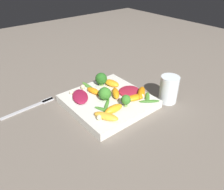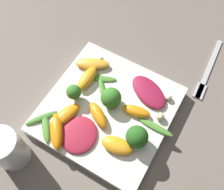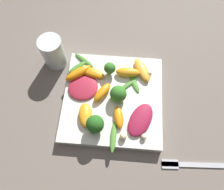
{
  "view_description": "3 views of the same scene",
  "coord_description": "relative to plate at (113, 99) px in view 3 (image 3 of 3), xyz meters",
  "views": [
    {
      "loc": [
        -0.47,
        0.37,
        0.41
      ],
      "look_at": [
        -0.0,
        -0.01,
        0.03
      ],
      "focal_mm": 35.0,
      "sensor_mm": 36.0,
      "label": 1
    },
    {
      "loc": [
        0.12,
        -0.19,
        0.51
      ],
      "look_at": [
        -0.0,
        0.02,
        0.05
      ],
      "focal_mm": 42.0,
      "sensor_mm": 36.0,
      "label": 2
    },
    {
      "loc": [
        0.22,
        0.02,
        0.53
      ],
      "look_at": [
        0.0,
        -0.0,
        0.04
      ],
      "focal_mm": 35.0,
      "sensor_mm": 36.0,
      "label": 3
    }
  ],
  "objects": [
    {
      "name": "arugula_sprig_0",
      "position": [
        -0.04,
        0.05,
        0.02
      ],
      "size": [
        0.06,
        0.04,
        0.01
      ],
      "color": "#47842D",
      "rests_on": "plate"
    },
    {
      "name": "arugula_sprig_4",
      "position": [
        -0.03,
        0.03,
        0.02
      ],
      "size": [
        0.06,
        0.07,
        0.01
      ],
      "color": "#47842D",
      "rests_on": "plate"
    },
    {
      "name": "plate",
      "position": [
        0.0,
        0.0,
        0.0
      ],
      "size": [
        0.25,
        0.25,
        0.03
      ],
      "color": "silver",
      "rests_on": "ground_plane"
    },
    {
      "name": "orange_segment_4",
      "position": [
        0.06,
        0.02,
        0.02
      ],
      "size": [
        0.06,
        0.03,
        0.02
      ],
      "color": "orange",
      "rests_on": "plate"
    },
    {
      "name": "macadamia_nut_3",
      "position": [
        0.1,
        0.03,
        0.02
      ],
      "size": [
        0.02,
        0.02,
        0.02
      ],
      "color": "beige",
      "rests_on": "plate"
    },
    {
      "name": "radicchio_leaf_0",
      "position": [
        -0.02,
        -0.08,
        0.02
      ],
      "size": [
        0.09,
        0.09,
        0.01
      ],
      "color": "maroon",
      "rests_on": "plate"
    },
    {
      "name": "orange_segment_1",
      "position": [
        -0.08,
        0.07,
        0.02
      ],
      "size": [
        0.08,
        0.06,
        0.02
      ],
      "color": "#FCAD33",
      "rests_on": "plate"
    },
    {
      "name": "fork",
      "position": [
        0.15,
        0.19,
        -0.01
      ],
      "size": [
        0.02,
        0.18,
        0.01
      ],
      "color": "#B2B2B7",
      "rests_on": "ground_plane"
    },
    {
      "name": "arugula_sprig_1",
      "position": [
        0.1,
        0.01,
        0.02
      ],
      "size": [
        0.07,
        0.01,
        0.01
      ],
      "color": "#518E33",
      "rests_on": "plate"
    },
    {
      "name": "orange_segment_2",
      "position": [
        -0.01,
        -0.03,
        0.02
      ],
      "size": [
        0.06,
        0.05,
        0.02
      ],
      "color": "orange",
      "rests_on": "plate"
    },
    {
      "name": "drinking_glass",
      "position": [
        -0.11,
        -0.17,
        0.03
      ],
      "size": [
        0.06,
        0.06,
        0.09
      ],
      "color": "white",
      "rests_on": "ground_plane"
    },
    {
      "name": "macadamia_nut_2",
      "position": [
        -0.07,
        0.09,
        0.02
      ],
      "size": [
        0.02,
        0.02,
        0.02
      ],
      "color": "beige",
      "rests_on": "plate"
    },
    {
      "name": "ground_plane",
      "position": [
        0.0,
        0.0,
        -0.01
      ],
      "size": [
        2.4,
        2.4,
        0.0
      ],
      "primitive_type": "plane",
      "color": "#6B6056"
    },
    {
      "name": "arugula_sprig_3",
      "position": [
        -0.08,
        -0.1,
        0.02
      ],
      "size": [
        0.05,
        0.06,
        0.01
      ],
      "color": "#47842D",
      "rests_on": "plate"
    },
    {
      "name": "broccoli_floret_0",
      "position": [
        0.08,
        -0.03,
        0.04
      ],
      "size": [
        0.04,
        0.04,
        0.05
      ],
      "color": "#7A9E51",
      "rests_on": "plate"
    },
    {
      "name": "macadamia_nut_1",
      "position": [
        0.1,
        0.08,
        0.02
      ],
      "size": [
        0.01,
        0.01,
        0.01
      ],
      "color": "beige",
      "rests_on": "plate"
    },
    {
      "name": "macadamia_nut_0",
      "position": [
        -0.07,
        -0.08,
        0.02
      ],
      "size": [
        0.02,
        0.02,
        0.02
      ],
      "color": "beige",
      "rests_on": "plate"
    },
    {
      "name": "orange_segment_0",
      "position": [
        0.06,
        -0.06,
        0.02
      ],
      "size": [
        0.07,
        0.04,
        0.02
      ],
      "color": "orange",
      "rests_on": "plate"
    },
    {
      "name": "radicchio_leaf_1",
      "position": [
        0.06,
        0.07,
        0.02
      ],
      "size": [
        0.1,
        0.08,
        0.01
      ],
      "color": "maroon",
      "rests_on": "plate"
    },
    {
      "name": "orange_segment_3",
      "position": [
        -0.06,
        -0.1,
        0.02
      ],
      "size": [
        0.06,
        0.07,
        0.02
      ],
      "color": "orange",
      "rests_on": "plate"
    },
    {
      "name": "broccoli_floret_1",
      "position": [
        -0.0,
        0.01,
        0.03
      ],
      "size": [
        0.04,
        0.04,
        0.04
      ],
      "color": "#84AD5B",
      "rests_on": "plate"
    },
    {
      "name": "broccoli_floret_2",
      "position": [
        -0.07,
        -0.01,
        0.04
      ],
      "size": [
        0.03,
        0.03,
        0.04
      ],
      "color": "#7A9E51",
      "rests_on": "plate"
    },
    {
      "name": "arugula_sprig_2",
      "position": [
        -0.1,
        -0.09,
        0.02
      ],
      "size": [
        0.05,
        0.06,
        0.01
      ],
      "color": "#3D7528",
      "rests_on": "plate"
    },
    {
      "name": "orange_segment_5",
      "position": [
        -0.06,
        -0.06,
        0.02
      ],
      "size": [
        0.05,
        0.08,
        0.02
      ],
      "color": "orange",
      "rests_on": "plate"
    },
    {
      "name": "orange_segment_6",
      "position": [
        -0.07,
        0.03,
        0.02
      ],
      "size": [
        0.03,
        0.06,
        0.02
      ],
      "color": "orange",
      "rests_on": "plate"
    }
  ]
}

